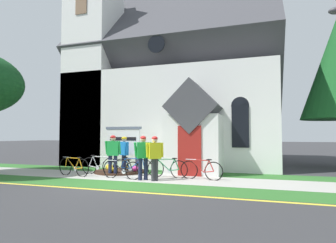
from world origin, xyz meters
name	(u,v)px	position (x,y,z in m)	size (l,w,h in m)	color
ground	(159,171)	(0.00, 4.00, 0.00)	(140.00, 140.00, 0.00)	#333335
sidewalk_slab	(134,177)	(-0.34, 1.86, 0.01)	(32.00, 2.13, 0.01)	#A8A59E
grass_verge	(111,185)	(-0.34, 0.03, 0.00)	(32.00, 1.53, 0.01)	#2D6628
church_lawn	(150,172)	(-0.34, 3.70, 0.00)	(24.00, 1.54, 0.01)	#2D6628
curb_paint_stripe	(96,189)	(-0.34, -0.89, 0.00)	(28.00, 0.16, 0.01)	yellow
church_building	(179,88)	(-0.59, 9.52, 4.87)	(12.08, 12.54, 12.73)	white
church_sign	(123,142)	(-1.56, 3.31, 1.37)	(1.86, 0.21, 2.11)	slate
flower_bed	(119,171)	(-1.56, 2.95, 0.09)	(2.27, 2.27, 0.34)	#382319
bicycle_silver	(201,170)	(2.40, 2.09, 0.38)	(1.71, 0.28, 0.82)	black
bicycle_red	(99,166)	(-2.08, 2.09, 0.39)	(1.80, 0.10, 0.86)	black
bicycle_black	(122,169)	(-0.60, 1.33, 0.37)	(1.77, 0.31, 0.80)	black
bicycle_yellow	(167,168)	(1.00, 2.16, 0.38)	(1.74, 0.16, 0.82)	black
bicycle_green	(132,167)	(-0.62, 2.31, 0.37)	(1.76, 0.24, 0.80)	black
bicycle_white	(74,167)	(-2.88, 1.41, 0.39)	(1.73, 0.41, 0.82)	black
cyclist_in_yellow_jersey	(155,155)	(0.82, 1.21, 0.97)	(0.57, 0.45, 1.66)	#2D2D33
cyclist_in_green_jersey	(113,152)	(-1.37, 2.00, 1.00)	(0.66, 0.33, 1.70)	#191E38
cyclist_in_red_jersey	(124,152)	(-1.25, 2.80, 0.96)	(0.52, 0.50, 1.64)	#191E38
cyclist_in_blue_jersey	(143,154)	(0.33, 1.27, 0.98)	(0.61, 0.44, 1.68)	#191E38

